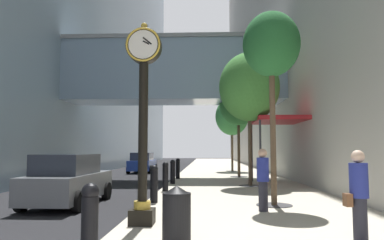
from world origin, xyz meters
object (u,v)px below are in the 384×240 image
pedestrian_by_clock (263,178)px  street_tree_near (271,46)px  street_tree_mid_near (249,87)px  pedestrian_walking (359,193)px  bollard_fifth (173,171)px  street_tree_far (232,117)px  bollard_sixth (178,168)px  street_tree_mid_far (238,104)px  bollard_nearest (90,223)px  bollard_third (154,183)px  car_grey_near (68,181)px  trash_bin (177,214)px  car_blue_mid (142,163)px  bollard_fourth (165,176)px  street_clock (143,111)px

pedestrian_by_clock → street_tree_near: bearing=65.3°
street_tree_near → street_tree_mid_near: bearing=90.0°
street_tree_near → pedestrian_walking: size_ratio=3.60×
bollard_fifth → street_tree_far: size_ratio=0.20×
bollard_sixth → street_tree_mid_far: size_ratio=0.20×
bollard_nearest → bollard_third: bearing=90.0°
bollard_third → car_grey_near: car_grey_near is taller
bollard_nearest → pedestrian_by_clock: 5.97m
bollard_fifth → bollard_sixth: same height
street_tree_mid_near → pedestrian_by_clock: (-0.50, -7.15, -3.81)m
street_tree_mid_near → street_tree_mid_far: 6.07m
street_tree_far → pedestrian_by_clock: street_tree_far is taller
car_grey_near → pedestrian_by_clock: bearing=-15.7°
bollard_sixth → pedestrian_by_clock: bearing=-73.8°
trash_bin → car_grey_near: size_ratio=0.25×
pedestrian_by_clock → car_blue_mid: size_ratio=0.40×
bollard_fourth → car_blue_mid: size_ratio=0.28×
bollard_fourth → bollard_nearest: bearing=-90.0°
street_clock → street_tree_near: 5.24m
street_clock → bollard_sixth: size_ratio=3.91×
bollard_sixth → street_tree_far: (3.79, 7.92, 3.80)m
bollard_fourth → street_tree_mid_near: (3.79, 2.32, 4.11)m
street_tree_mid_near → trash_bin: street_tree_mid_near is taller
street_tree_mid_near → pedestrian_walking: size_ratio=3.79×
street_tree_near → street_tree_far: (0.00, 18.20, -0.56)m
trash_bin → car_grey_near: 6.76m
bollard_nearest → bollard_fifth: size_ratio=1.00×
bollard_third → street_tree_mid_far: size_ratio=0.20×
bollard_sixth → street_tree_near: (3.79, -10.28, 4.36)m
street_tree_mid_far → bollard_nearest: bearing=-101.8°
bollard_sixth → pedestrian_walking: bearing=-72.7°
bollard_third → bollard_fifth: size_ratio=1.00×
bollard_sixth → car_blue_mid: (-3.53, 7.93, 0.02)m
bollard_nearest → pedestrian_by_clock: size_ratio=0.70×
trash_bin → car_blue_mid: (-4.70, 22.94, 0.12)m
bollard_fifth → trash_bin: bearing=-84.3°
bollard_third → bollard_nearest: bearing=-90.0°
bollard_sixth → street_tree_far: size_ratio=0.20×
bollard_nearest → street_tree_far: size_ratio=0.20×
street_clock → car_grey_near: bearing=130.5°
street_tree_mid_near → pedestrian_walking: street_tree_mid_near is taller
trash_bin → pedestrian_walking: pedestrian_walking is taller
bollard_third → bollard_fifth: (0.00, 6.53, 0.00)m
bollard_third → trash_bin: bearing=-77.3°
street_clock → bollard_sixth: street_clock is taller
bollard_sixth → car_blue_mid: car_blue_mid is taller
pedestrian_by_clock → street_tree_mid_far: bearing=87.8°
bollard_third → car_blue_mid: bearing=101.2°
bollard_fifth → bollard_sixth: bearing=90.0°
bollard_fifth → street_tree_mid_near: street_tree_mid_near is taller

